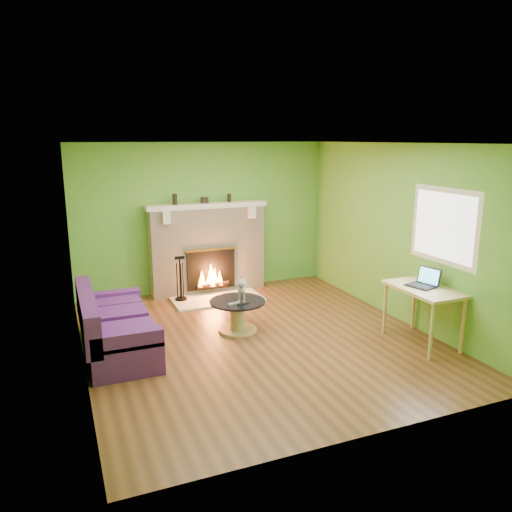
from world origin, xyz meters
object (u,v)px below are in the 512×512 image
Objects in this scene: coffee_table at (237,313)px; cat at (241,287)px; sofa at (114,328)px; desk at (424,294)px.

cat is at bearing 32.01° from coffee_table.
coffee_table is (1.70, 0.07, -0.05)m from sofa.
coffee_table is 2.53m from desk.
desk is at bearing -18.20° from sofa.
coffee_table is 0.37m from cat.
sofa reaches higher than cat.
desk reaches higher than coffee_table.
coffee_table is at bearing 2.41° from sofa.
desk is at bearing -32.09° from coffee_table.
cat is at bearing 3.91° from sofa.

